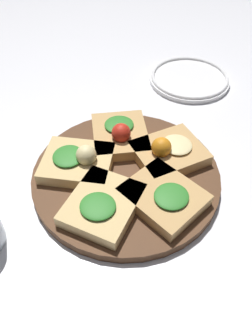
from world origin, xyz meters
TOP-DOWN VIEW (x-y plane):
  - ground_plane at (0.00, 0.00)m, footprint 3.00×3.00m
  - serving_board at (0.00, 0.00)m, footprint 0.33×0.33m
  - focaccia_slice_0 at (0.03, 0.08)m, footprint 0.14×0.15m
  - focaccia_slice_1 at (-0.07, 0.05)m, footprint 0.16×0.15m
  - focaccia_slice_2 at (-0.07, -0.05)m, footprint 0.16×0.15m
  - focaccia_slice_3 at (0.02, -0.09)m, footprint 0.13×0.14m
  - focaccia_slice_4 at (0.08, -0.01)m, footprint 0.13×0.11m
  - plate_right at (0.30, 0.19)m, footprint 0.20×0.20m

SIDE VIEW (x-z plane):
  - ground_plane at x=0.00m, z-range 0.00..0.00m
  - plate_right at x=0.30m, z-range 0.00..0.02m
  - serving_board at x=0.00m, z-range 0.00..0.02m
  - focaccia_slice_2 at x=-0.07m, z-range 0.01..0.04m
  - focaccia_slice_3 at x=0.02m, z-range 0.01..0.04m
  - focaccia_slice_0 at x=0.03m, z-range 0.01..0.06m
  - focaccia_slice_1 at x=-0.07m, z-range 0.01..0.06m
  - focaccia_slice_4 at x=0.08m, z-range 0.01..0.06m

